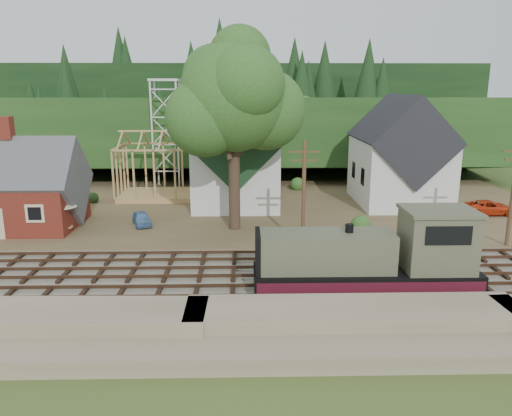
{
  "coord_description": "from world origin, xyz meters",
  "views": [
    {
      "loc": [
        2.85,
        -29.21,
        11.61
      ],
      "look_at": [
        3.64,
        6.0,
        3.0
      ],
      "focal_mm": 35.0,
      "sensor_mm": 36.0,
      "label": 1
    }
  ],
  "objects_px": {
    "car_blue": "(142,218)",
    "patio_set": "(61,205)",
    "car_red": "(489,207)",
    "locomotive": "(375,260)"
  },
  "relations": [
    {
      "from": "locomotive",
      "to": "car_red",
      "type": "distance_m",
      "value": 22.74
    },
    {
      "from": "car_blue",
      "to": "patio_set",
      "type": "relative_size",
      "value": 1.22
    },
    {
      "from": "locomotive",
      "to": "car_blue",
      "type": "xyz_separation_m",
      "value": [
        -15.9,
        14.32,
        -1.32
      ]
    },
    {
      "from": "locomotive",
      "to": "patio_set",
      "type": "xyz_separation_m",
      "value": [
        -21.67,
        12.06,
        0.39
      ]
    },
    {
      "from": "car_blue",
      "to": "car_red",
      "type": "bearing_deg",
      "value": -13.94
    },
    {
      "from": "car_red",
      "to": "patio_set",
      "type": "relative_size",
      "value": 1.75
    },
    {
      "from": "locomotive",
      "to": "car_blue",
      "type": "bearing_deg",
      "value": 138.01
    },
    {
      "from": "locomotive",
      "to": "patio_set",
      "type": "distance_m",
      "value": 24.8
    },
    {
      "from": "locomotive",
      "to": "car_red",
      "type": "height_order",
      "value": "locomotive"
    },
    {
      "from": "car_blue",
      "to": "car_red",
      "type": "xyz_separation_m",
      "value": [
        30.79,
        2.84,
        0.09
      ]
    }
  ]
}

